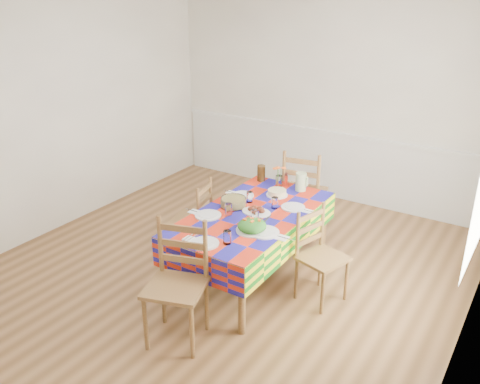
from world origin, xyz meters
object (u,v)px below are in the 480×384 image
object	(u,v)px
chair_far	(303,193)
tea_pitcher	(261,173)
dining_table	(252,220)
meat_platter	(256,211)
chair_left	(194,220)
green_pitcher	(301,182)
chair_right	(319,256)
chair_near	(178,284)

from	to	relation	value
chair_far	tea_pitcher	bearing A→B (deg)	33.13
dining_table	chair_far	distance (m)	1.13
meat_platter	chair_far	size ratio (longest dim) A/B	0.28
tea_pitcher	chair_left	size ratio (longest dim) A/B	0.20
green_pitcher	chair_far	size ratio (longest dim) A/B	0.19
meat_platter	chair_right	size ratio (longest dim) A/B	0.33
dining_table	chair_left	bearing A→B (deg)	179.26
green_pitcher	chair_left	xyz separation A→B (m)	(-0.85, -0.75, -0.36)
meat_platter	chair_left	distance (m)	0.80
chair_near	chair_far	bearing A→B (deg)	71.58
chair_far	chair_left	bearing A→B (deg)	46.91
green_pitcher	chair_far	world-z (taller)	chair_far
dining_table	green_pitcher	xyz separation A→B (m)	(0.14, 0.76, 0.17)
chair_right	chair_left	bearing A→B (deg)	106.67
dining_table	tea_pitcher	bearing A→B (deg)	114.59
green_pitcher	chair_far	distance (m)	0.48
chair_near	chair_left	bearing A→B (deg)	103.90
dining_table	meat_platter	world-z (taller)	meat_platter
green_pitcher	tea_pitcher	bearing A→B (deg)	178.06
meat_platter	green_pitcher	size ratio (longest dim) A/B	1.50
dining_table	chair_left	size ratio (longest dim) A/B	2.05
dining_table	chair_near	bearing A→B (deg)	-90.74
meat_platter	dining_table	bearing A→B (deg)	-147.46
green_pitcher	meat_platter	bearing A→B (deg)	-97.97
meat_platter	chair_right	bearing A→B (deg)	-0.92
chair_right	green_pitcher	bearing A→B (deg)	54.09
dining_table	tea_pitcher	xyz separation A→B (m)	(-0.36, 0.78, 0.17)
chair_near	chair_left	size ratio (longest dim) A/B	1.17
tea_pitcher	chair_near	world-z (taller)	chair_near
chair_right	meat_platter	bearing A→B (deg)	105.65
chair_far	dining_table	bearing A→B (deg)	79.52
dining_table	chair_left	distance (m)	0.74
green_pitcher	dining_table	bearing A→B (deg)	-100.33
chair_left	chair_right	world-z (taller)	chair_right
chair_right	dining_table	bearing A→B (deg)	107.50
green_pitcher	chair_right	world-z (taller)	green_pitcher
dining_table	tea_pitcher	distance (m)	0.87
meat_platter	chair_far	xyz separation A→B (m)	(-0.03, 1.10, -0.21)
dining_table	chair_right	distance (m)	0.74
chair_near	meat_platter	bearing A→B (deg)	69.67
chair_near	chair_right	xyz separation A→B (m)	(0.73, 1.13, -0.07)
chair_near	chair_left	world-z (taller)	chair_near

